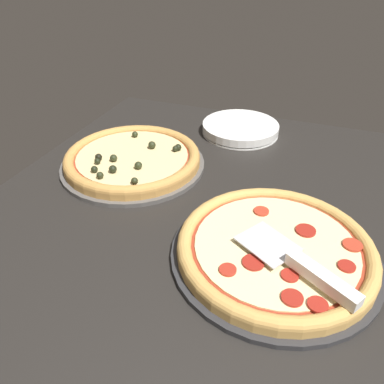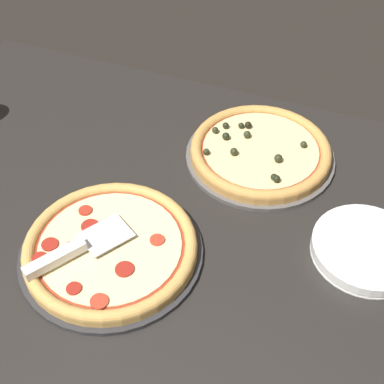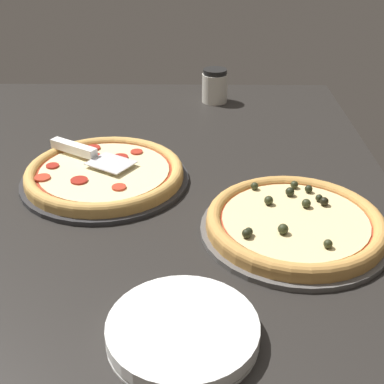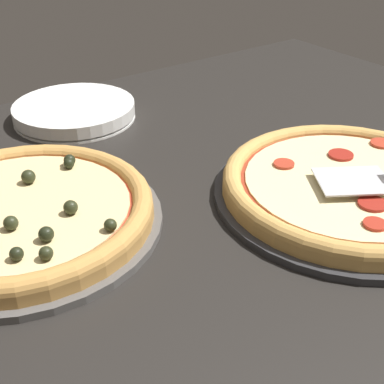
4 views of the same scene
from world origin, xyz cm
name	(u,v)px [view 1 (image 1 of 4)]	position (x,y,z in cm)	size (l,w,h in cm)	color
ground_plane	(239,271)	(0.00, 0.00, -1.80)	(127.05, 111.58, 3.60)	black
pizza_pan_front	(274,255)	(3.50, -5.17, 0.50)	(35.56, 35.56, 1.00)	#2D2D30
pizza_front	(275,247)	(3.49, -5.20, 2.27)	(33.43, 33.43, 2.74)	tan
pizza_pan_back	(133,164)	(22.59, 32.14, 0.50)	(34.12, 34.12, 1.00)	#565451
pizza_back	(133,158)	(22.56, 32.14, 2.32)	(32.08, 32.08, 3.79)	#C68E47
serving_spatula	(309,270)	(-2.20, -10.88, 4.54)	(15.13, 20.39, 2.00)	silver
plate_stack	(240,128)	(49.36, 12.68, 1.40)	(21.13, 21.13, 2.80)	white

